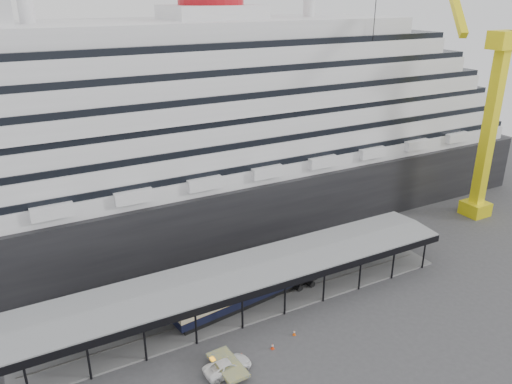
% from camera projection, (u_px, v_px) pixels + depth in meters
% --- Properties ---
extents(ground, '(200.00, 200.00, 0.00)m').
position_uv_depth(ground, '(268.00, 325.00, 59.07)').
color(ground, '#3B3B3E').
rests_on(ground, ground).
extents(cruise_ship, '(130.00, 30.00, 43.90)m').
position_uv_depth(cruise_ship, '(168.00, 118.00, 78.37)').
color(cruise_ship, black).
rests_on(cruise_ship, ground).
extents(platform_canopy, '(56.00, 9.18, 5.30)m').
position_uv_depth(platform_canopy, '(248.00, 288.00, 62.27)').
color(platform_canopy, slate).
rests_on(platform_canopy, ground).
extents(crane_yellow, '(23.83, 18.78, 47.60)m').
position_uv_depth(crane_yellow, '(487.00, 103.00, 81.15)').
color(crane_yellow, yellow).
rests_on(crane_yellow, ground).
extents(port_truck, '(5.23, 2.65, 1.42)m').
position_uv_depth(port_truck, '(228.00, 366.00, 51.52)').
color(port_truck, white).
rests_on(port_truck, ground).
extents(pullman_carriage, '(21.58, 5.63, 21.01)m').
position_uv_depth(pullman_carriage, '(252.00, 285.00, 62.42)').
color(pullman_carriage, black).
rests_on(pullman_carriage, ground).
extents(traffic_cone_left, '(0.41, 0.41, 0.72)m').
position_uv_depth(traffic_cone_left, '(242.00, 356.00, 53.56)').
color(traffic_cone_left, '#F9470D').
rests_on(traffic_cone_left, ground).
extents(traffic_cone_mid, '(0.41, 0.41, 0.72)m').
position_uv_depth(traffic_cone_mid, '(273.00, 346.00, 54.98)').
color(traffic_cone_mid, red).
rests_on(traffic_cone_mid, ground).
extents(traffic_cone_right, '(0.47, 0.47, 0.69)m').
position_uv_depth(traffic_cone_right, '(294.00, 332.00, 57.21)').
color(traffic_cone_right, '#D9500C').
rests_on(traffic_cone_right, ground).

